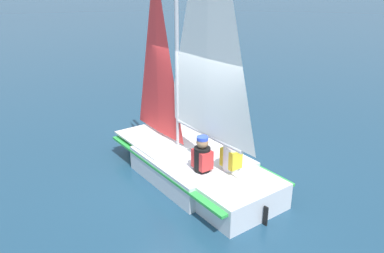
# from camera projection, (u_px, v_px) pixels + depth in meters

# --- Properties ---
(ground_plane) EXTENTS (260.00, 260.00, 0.00)m
(ground_plane) POSITION_uv_depth(u_px,v_px,m) (192.00, 176.00, 7.68)
(ground_plane) COLOR navy
(sailboat_main) EXTENTS (4.18, 3.27, 5.59)m
(sailboat_main) POSITION_uv_depth(u_px,v_px,m) (193.00, 144.00, 7.39)
(sailboat_main) COLOR silver
(sailboat_main) RESTS_ON ground_plane
(sailor_helm) EXTENTS (0.42, 0.40, 1.16)m
(sailor_helm) POSITION_uv_depth(u_px,v_px,m) (202.00, 164.00, 6.81)
(sailor_helm) COLOR black
(sailor_helm) RESTS_ON ground_plane
(sailor_crew) EXTENTS (0.42, 0.40, 1.16)m
(sailor_crew) POSITION_uv_depth(u_px,v_px,m) (231.00, 163.00, 6.86)
(sailor_crew) COLOR black
(sailor_crew) RESTS_ON ground_plane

